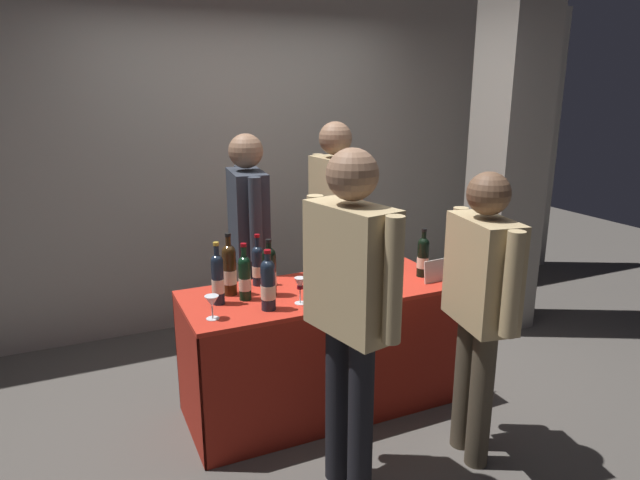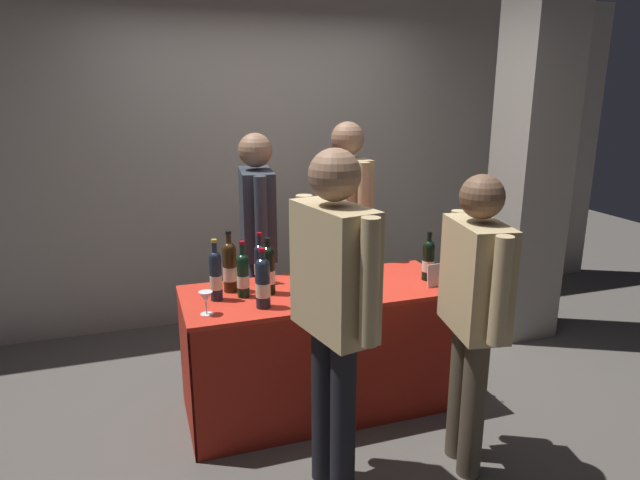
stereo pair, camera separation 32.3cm
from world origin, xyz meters
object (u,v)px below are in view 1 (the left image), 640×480
Objects in this scene: featured_wine_bottle at (423,256)px; vendor_presenter at (249,232)px; wine_glass_near_taster at (212,302)px; wine_glass_near_vendor at (300,285)px; tasting_table at (320,327)px; wine_glass_mid at (332,260)px; taster_foreground_right at (351,295)px; display_bottle_0 at (258,265)px; concrete_pillar at (510,131)px.

featured_wine_bottle is 0.19× the size of vendor_presenter.
wine_glass_near_taster is 0.97m from vendor_presenter.
vendor_presenter is at bearing 91.81° from wine_glass_near_vendor.
tasting_table is 12.23× the size of wine_glass_mid.
vendor_presenter is at bearing 141.31° from featured_wine_bottle.
taster_foreground_right is at bearing -88.11° from wine_glass_near_vendor.
vendor_presenter is at bearing 108.27° from tasting_table.
display_bottle_0 is 0.19× the size of vendor_presenter.
display_bottle_0 is 2.50× the size of wine_glass_near_taster.
concrete_pillar is 24.27× the size of wine_glass_mid.
display_bottle_0 is at bearing -171.04° from concrete_pillar.
vendor_presenter is (-0.40, 0.46, 0.12)m from wine_glass_mid.
tasting_table is 12.80× the size of wine_glass_near_taster.
wine_glass_near_taster is at bearing -21.90° from vendor_presenter.
taster_foreground_right is at bearing -110.73° from wine_glass_mid.
concrete_pillar is 2.33m from display_bottle_0.
featured_wine_bottle is at bearing 58.29° from vendor_presenter.
taster_foreground_right is (-2.06, -1.29, -0.58)m from concrete_pillar.
display_bottle_0 is 0.49m from wine_glass_mid.
featured_wine_bottle is at bearing -4.58° from tasting_table.
vendor_presenter is (-0.03, 0.84, 0.11)m from wine_glass_near_vendor.
featured_wine_bottle is (0.68, -0.05, 0.38)m from tasting_table.
wine_glass_mid is at bearing 47.46° from vendor_presenter.
concrete_pillar is at bearing 16.70° from tasting_table.
display_bottle_0 is 0.47m from vendor_presenter.
taster_foreground_right reaches higher than wine_glass_near_vendor.
wine_glass_mid is (-1.71, -0.36, -0.73)m from concrete_pillar.
featured_wine_bottle is 1.16m from vendor_presenter.
wine_glass_near_taster reaches higher than tasting_table.
wine_glass_near_taster is 0.07× the size of taster_foreground_right.
display_bottle_0 reaches higher than featured_wine_bottle.
wine_glass_near_taster is at bearing -178.93° from wine_glass_near_vendor.
wine_glass_near_taster is at bearing -133.92° from display_bottle_0.
taster_foreground_right is (-0.18, -0.72, 0.49)m from tasting_table.
concrete_pillar is at bearing 94.10° from vendor_presenter.
concrete_pillar is at bearing -70.15° from taster_foreground_right.
taster_foreground_right is at bearing -103.75° from tasting_table.
featured_wine_bottle reaches higher than wine_glass_mid.
wine_glass_mid is at bearing 49.76° from tasting_table.
concrete_pillar is 10.15× the size of display_bottle_0.
display_bottle_0 is (-2.19, -0.35, -0.70)m from concrete_pillar.
wine_glass_mid is (0.17, 0.21, 0.34)m from tasting_table.
concrete_pillar is at bearing 16.03° from wine_glass_near_taster.
wine_glass_near_vendor is 0.84m from vendor_presenter.
tasting_table is 0.44m from wine_glass_near_vendor.
wine_glass_mid is at bearing 23.78° from wine_glass_near_taster.
taster_foreground_right is (0.13, -0.94, 0.12)m from display_bottle_0.
concrete_pillar is 10.40× the size of featured_wine_bottle.
tasting_table is 0.84m from vendor_presenter.
display_bottle_0 is 0.55m from wine_glass_near_taster.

